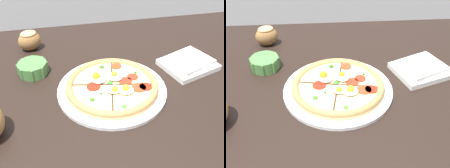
# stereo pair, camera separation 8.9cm
# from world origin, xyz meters

# --- Properties ---
(dining_table) EXTENTS (1.39, 0.86, 0.77)m
(dining_table) POSITION_xyz_m (0.00, 0.00, 0.66)
(dining_table) COLOR black
(dining_table) RESTS_ON ground_plane
(pizza) EXTENTS (0.35, 0.35, 0.06)m
(pizza) POSITION_xyz_m (-0.07, -0.08, 0.79)
(pizza) COLOR white
(pizza) RESTS_ON dining_table
(ramekin_bowl) EXTENTS (0.11, 0.11, 0.04)m
(ramekin_bowl) POSITION_xyz_m (-0.32, 0.07, 0.79)
(ramekin_bowl) COLOR #4C8442
(ramekin_bowl) RESTS_ON dining_table
(napkin_folded) EXTENTS (0.22, 0.20, 0.04)m
(napkin_folded) POSITION_xyz_m (0.23, -0.00, 0.78)
(napkin_folded) COLOR silver
(napkin_folded) RESTS_ON dining_table
(bread_piece_far) EXTENTS (0.10, 0.09, 0.08)m
(bread_piece_far) POSITION_xyz_m (-0.33, 0.24, 0.81)
(bread_piece_far) COLOR olive
(bread_piece_far) RESTS_ON dining_table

